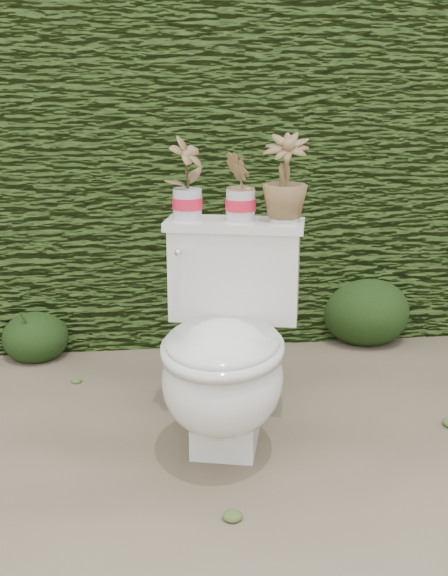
{
  "coord_description": "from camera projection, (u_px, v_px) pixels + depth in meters",
  "views": [
    {
      "loc": [
        -0.27,
        -2.19,
        1.29
      ],
      "look_at": [
        0.02,
        0.26,
        0.55
      ],
      "focal_mm": 45.0,
      "sensor_mm": 36.0,
      "label": 1
    }
  ],
  "objects": [
    {
      "name": "ground",
      "position": [
        227.0,
        463.0,
        2.48
      ],
      "size": [
        60.0,
        60.0,
        0.0
      ],
      "primitive_type": "plane",
      "color": "gray",
      "rests_on": "ground"
    },
    {
      "name": "hedge",
      "position": [
        189.0,
        170.0,
        3.77
      ],
      "size": [
        8.0,
        1.0,
        1.6
      ],
      "primitive_type": "cube",
      "color": "#3C591D",
      "rests_on": "ground"
    },
    {
      "name": "house_wall",
      "position": [
        213.0,
        3.0,
        7.68
      ],
      "size": [
        8.0,
        3.5,
        4.0
      ],
      "primitive_type": "cube",
      "color": "silver",
      "rests_on": "ground"
    },
    {
      "name": "toilet",
      "position": [
        226.0,
        353.0,
        2.49
      ],
      "size": [
        0.61,
        0.77,
        0.78
      ],
      "rotation": [
        0.0,
        0.0,
        -0.25
      ],
      "color": "silver",
      "rests_on": "ground"
    },
    {
      "name": "potted_plant_left",
      "position": [
        187.0,
        180.0,
        2.58
      ],
      "size": [
        0.18,
        0.17,
        0.28
      ],
      "primitive_type": "imported",
      "rotation": [
        0.0,
        0.0,
        0.76
      ],
      "color": "#237026",
      "rests_on": "toilet"
    },
    {
      "name": "potted_plant_center",
      "position": [
        241.0,
        188.0,
        2.57
      ],
      "size": [
        0.11,
        0.14,
        0.23
      ],
      "primitive_type": "imported",
      "rotation": [
        0.0,
        0.0,
        4.63
      ],
      "color": "#237026",
      "rests_on": "toilet"
    },
    {
      "name": "potted_plant_right",
      "position": [
        285.0,
        180.0,
        2.54
      ],
      "size": [
        0.21,
        0.21,
        0.3
      ],
      "primitive_type": "imported",
      "rotation": [
        0.0,
        0.0,
        5.96
      ],
      "color": "#237026",
      "rests_on": "toilet"
    },
    {
      "name": "liriope_clump_1",
      "position": [
        35.0,
        331.0,
        3.38
      ],
      "size": [
        0.31,
        0.31,
        0.25
      ],
      "primitive_type": "ellipsoid",
      "color": "#233B14",
      "rests_on": "ground"
    },
    {
      "name": "liriope_clump_2",
      "position": [
        365.0,
        305.0,
        3.6
      ],
      "size": [
        0.44,
        0.44,
        0.35
      ],
      "primitive_type": "ellipsoid",
      "color": "#233B14",
      "rests_on": "ground"
    }
  ]
}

